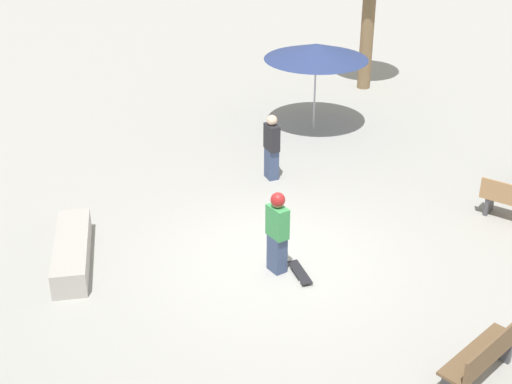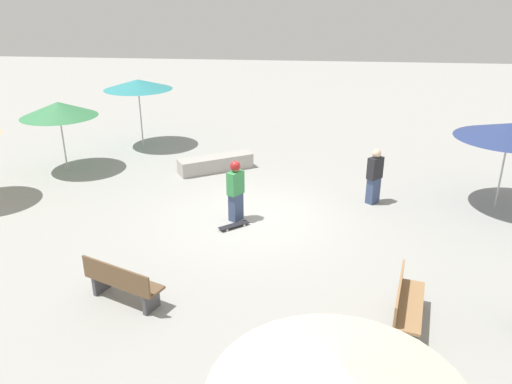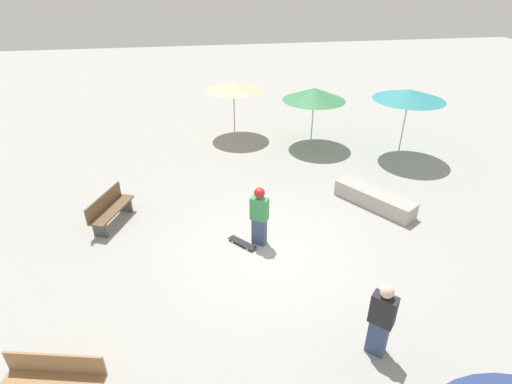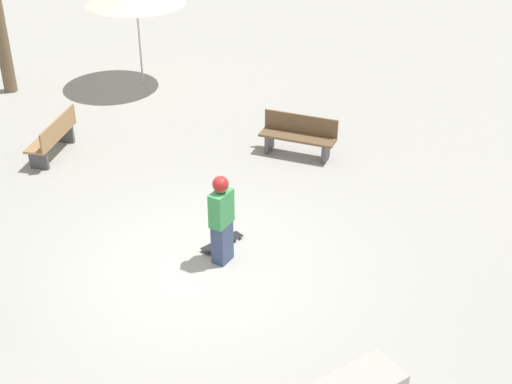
{
  "view_description": "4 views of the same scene",
  "coord_description": "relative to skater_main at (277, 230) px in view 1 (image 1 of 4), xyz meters",
  "views": [
    {
      "loc": [
        -3.95,
        10.62,
        7.19
      ],
      "look_at": [
        0.46,
        -0.07,
        1.29
      ],
      "focal_mm": 50.0,
      "sensor_mm": 36.0,
      "label": 1
    },
    {
      "loc": [
        -11.5,
        -1.41,
        5.49
      ],
      "look_at": [
        0.42,
        -0.1,
        0.57
      ],
      "focal_mm": 35.0,
      "sensor_mm": 36.0,
      "label": 2
    },
    {
      "loc": [
        -1.58,
        -7.69,
        6.08
      ],
      "look_at": [
        -0.14,
        0.72,
        1.27
      ],
      "focal_mm": 28.0,
      "sensor_mm": 36.0,
      "label": 3
    },
    {
      "loc": [
        9.52,
        0.58,
        6.95
      ],
      "look_at": [
        -0.61,
        0.92,
        1.01
      ],
      "focal_mm": 50.0,
      "sensor_mm": 36.0,
      "label": 4
    }
  ],
  "objects": [
    {
      "name": "bystander_far",
      "position": [
        1.5,
        -3.57,
        -0.08
      ],
      "size": [
        0.46,
        0.46,
        1.54
      ],
      "rotation": [
        0.0,
        0.0,
        5.51
      ],
      "color": "#38476B",
      "rests_on": "ground_plane"
    },
    {
      "name": "ground_plane",
      "position": [
        0.12,
        -0.35,
        -0.85
      ],
      "size": [
        60.0,
        60.0,
        0.0
      ],
      "primitive_type": "plane",
      "color": "#9E9E99"
    },
    {
      "name": "concrete_ledge",
      "position": [
        3.6,
        1.19,
        -0.62
      ],
      "size": [
        1.8,
        2.36,
        0.47
      ],
      "rotation": [
        0.0,
        0.0,
        2.14
      ],
      "color": "#A8A39E",
      "rests_on": "ground_plane"
    },
    {
      "name": "shade_umbrella_navy",
      "position": [
        1.56,
        -6.84,
        1.27
      ],
      "size": [
        2.7,
        2.7,
        2.32
      ],
      "color": "#B7B7BC",
      "rests_on": "ground_plane"
    },
    {
      "name": "bench_far",
      "position": [
        -3.79,
        1.57,
        -0.43
      ],
      "size": [
        1.04,
        1.64,
        0.85
      ],
      "rotation": [
        0.0,
        0.0,
        4.31
      ],
      "color": "#47474C",
      "rests_on": "ground_plane"
    },
    {
      "name": "skateboard",
      "position": [
        -0.44,
        -0.01,
        -0.8
      ],
      "size": [
        0.67,
        0.74,
        0.07
      ],
      "rotation": [
        0.0,
        0.0,
        2.27
      ],
      "color": "black",
      "rests_on": "ground_plane"
    },
    {
      "name": "skater_main",
      "position": [
        0.0,
        0.0,
        0.0
      ],
      "size": [
        0.48,
        0.42,
        1.58
      ],
      "rotation": [
        0.0,
        0.0,
        2.57
      ],
      "color": "#38476B",
      "rests_on": "ground_plane"
    }
  ]
}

